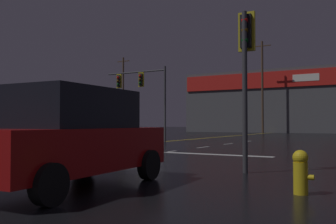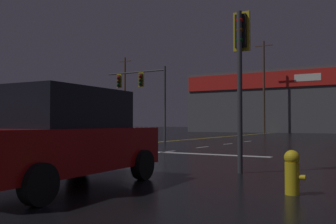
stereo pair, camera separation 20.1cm
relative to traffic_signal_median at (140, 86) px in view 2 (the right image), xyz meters
name	(u,v)px [view 2 (the right image)]	position (x,y,z in m)	size (l,w,h in m)	color
ground_plane	(145,143)	(1.73, -1.98, -3.83)	(200.00, 200.00, 0.00)	black
road_markings	(147,144)	(2.63, -3.06, -3.83)	(14.17, 60.00, 0.01)	gold
traffic_signal_median	(140,86)	(0.00, 0.00, 0.00)	(4.80, 0.36, 5.02)	#38383D
traffic_signal_corner_northwest	(122,108)	(-8.55, 9.21, -1.06)	(0.42, 0.36, 3.76)	#38383D
traffic_signal_corner_southeast	(241,54)	(11.55, -12.27, -0.88)	(0.42, 0.36, 4.02)	#38383D
fire_hydrant	(292,171)	(13.26, -14.59, -3.43)	(0.35, 0.26, 0.76)	gold
parked_car	(63,137)	(9.28, -15.98, -2.88)	(2.20, 4.39, 1.88)	#9E0F0F
building_backdrop	(282,102)	(1.74, 33.10, 0.42)	(25.18, 10.23, 8.48)	#4C4C51
utility_pole_row	(260,87)	(0.88, 25.27, 2.05)	(44.99, 0.26, 11.61)	#4C3828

